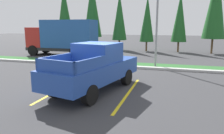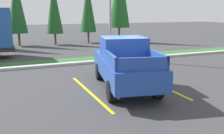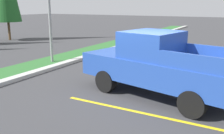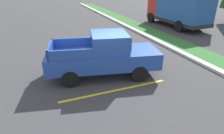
{
  "view_description": "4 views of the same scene",
  "coord_description": "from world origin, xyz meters",
  "px_view_note": "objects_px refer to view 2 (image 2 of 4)",
  "views": [
    {
      "loc": [
        3.34,
        -9.04,
        2.83
      ],
      "look_at": [
        0.71,
        -0.3,
        1.06
      ],
      "focal_mm": 33.98,
      "sensor_mm": 36.0,
      "label": 1
    },
    {
      "loc": [
        -4.56,
        -9.65,
        3.09
      ],
      "look_at": [
        -0.58,
        -0.43,
        0.91
      ],
      "focal_mm": 40.45,
      "sensor_mm": 36.0,
      "label": 2
    },
    {
      "loc": [
        -7.68,
        -3.01,
        2.91
      ],
      "look_at": [
        0.17,
        1.32,
        0.71
      ],
      "focal_mm": 40.43,
      "sensor_mm": 36.0,
      "label": 3
    },
    {
      "loc": [
        8.03,
        -3.3,
        4.38
      ],
      "look_at": [
        0.69,
        -0.37,
        0.72
      ],
      "focal_mm": 31.17,
      "sensor_mm": 36.0,
      "label": 4
    }
  ],
  "objects_px": {
    "pickup_truck_main": "(125,63)",
    "cypress_tree_center": "(16,3)",
    "cypress_tree_rightmost": "(88,6)",
    "cypress_tree_right_inner": "(54,7)"
  },
  "relations": [
    {
      "from": "cypress_tree_center",
      "to": "cypress_tree_rightmost",
      "type": "relative_size",
      "value": 1.05
    },
    {
      "from": "cypress_tree_rightmost",
      "to": "cypress_tree_center",
      "type": "bearing_deg",
      "value": 178.03
    },
    {
      "from": "pickup_truck_main",
      "to": "cypress_tree_center",
      "type": "xyz_separation_m",
      "value": [
        -3.14,
        16.16,
        2.89
      ]
    },
    {
      "from": "pickup_truck_main",
      "to": "cypress_tree_center",
      "type": "height_order",
      "value": "cypress_tree_center"
    },
    {
      "from": "pickup_truck_main",
      "to": "cypress_tree_center",
      "type": "relative_size",
      "value": 0.82
    },
    {
      "from": "cypress_tree_center",
      "to": "cypress_tree_right_inner",
      "type": "bearing_deg",
      "value": -7.58
    },
    {
      "from": "pickup_truck_main",
      "to": "cypress_tree_center",
      "type": "bearing_deg",
      "value": 101.0
    },
    {
      "from": "cypress_tree_center",
      "to": "cypress_tree_rightmost",
      "type": "height_order",
      "value": "cypress_tree_center"
    },
    {
      "from": "cypress_tree_center",
      "to": "cypress_tree_right_inner",
      "type": "xyz_separation_m",
      "value": [
        3.31,
        -0.44,
        -0.34
      ]
    },
    {
      "from": "cypress_tree_center",
      "to": "cypress_tree_right_inner",
      "type": "distance_m",
      "value": 3.36
    }
  ]
}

